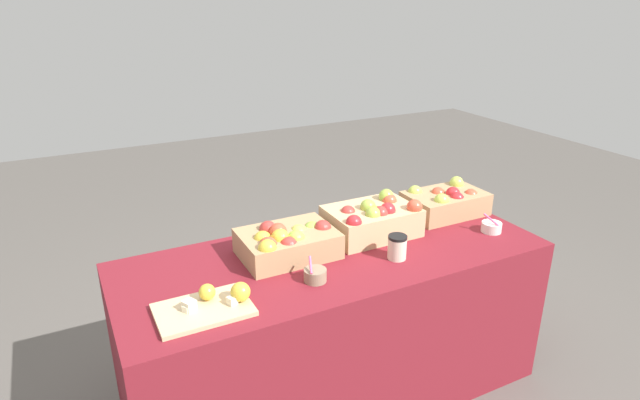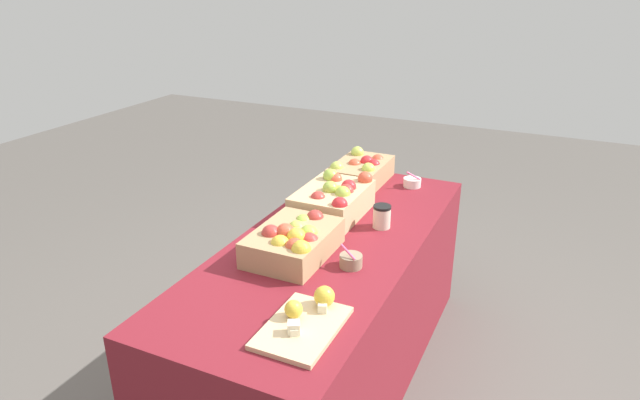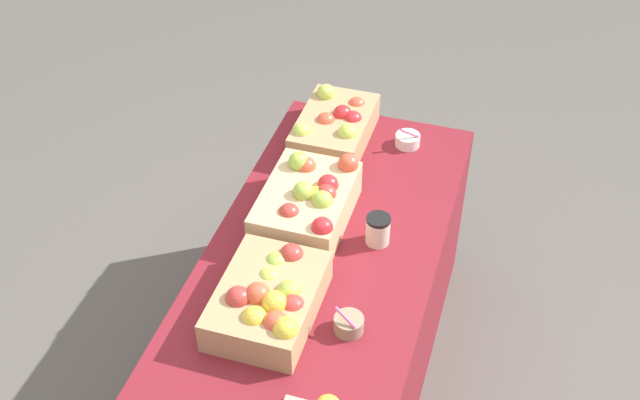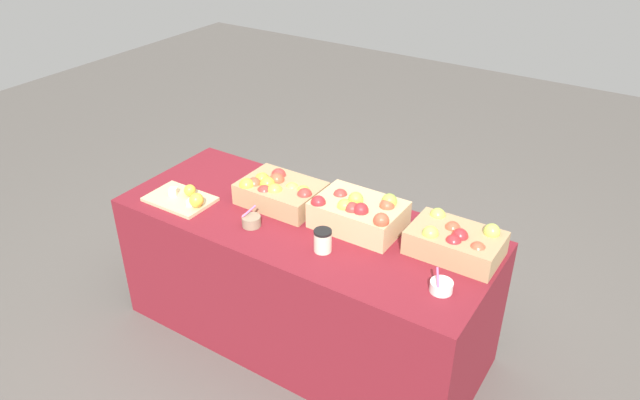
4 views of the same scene
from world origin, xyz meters
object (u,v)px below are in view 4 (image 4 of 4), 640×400
at_px(apple_crate_right, 279,191).
at_px(coffee_cup, 323,241).
at_px(cutting_board_front, 184,198).
at_px(sample_bowl_mid, 441,286).
at_px(apple_crate_left, 456,241).
at_px(apple_crate_middle, 358,213).
at_px(sample_bowl_near, 251,221).

bearing_deg(apple_crate_right, coffee_cup, -29.80).
bearing_deg(cutting_board_front, coffee_cup, 1.60).
distance_m(apple_crate_right, coffee_cup, 0.48).
distance_m(sample_bowl_mid, coffee_cup, 0.57).
distance_m(apple_crate_left, apple_crate_middle, 0.48).
bearing_deg(apple_crate_right, apple_crate_middle, 2.61).
bearing_deg(cutting_board_front, apple_crate_left, 13.52).
height_order(apple_crate_middle, sample_bowl_mid, apple_crate_middle).
height_order(apple_crate_right, sample_bowl_mid, apple_crate_right).
xyz_separation_m(apple_crate_left, cutting_board_front, (-1.34, -0.32, -0.04)).
height_order(sample_bowl_near, coffee_cup, coffee_cup).
bearing_deg(sample_bowl_near, apple_crate_left, 18.81).
distance_m(apple_crate_right, sample_bowl_mid, 1.00).
bearing_deg(cutting_board_front, sample_bowl_mid, 1.79).
xyz_separation_m(apple_crate_left, sample_bowl_mid, (0.06, -0.28, -0.04)).
height_order(apple_crate_left, sample_bowl_near, apple_crate_left).
relative_size(sample_bowl_near, sample_bowl_mid, 1.00).
relative_size(sample_bowl_mid, coffee_cup, 0.89).
distance_m(cutting_board_front, coffee_cup, 0.83).
height_order(apple_crate_left, apple_crate_middle, apple_crate_middle).
distance_m(apple_crate_left, cutting_board_front, 1.38).
distance_m(cutting_board_front, sample_bowl_near, 0.43).
bearing_deg(coffee_cup, apple_crate_left, 30.43).
bearing_deg(sample_bowl_near, apple_crate_middle, 31.41).
bearing_deg(sample_bowl_near, sample_bowl_mid, 1.85).
bearing_deg(apple_crate_middle, apple_crate_right, -177.39).
relative_size(apple_crate_left, cutting_board_front, 1.18).
xyz_separation_m(apple_crate_middle, apple_crate_right, (-0.45, -0.02, -0.01)).
bearing_deg(apple_crate_left, apple_crate_right, -176.10).
xyz_separation_m(apple_crate_middle, coffee_cup, (-0.04, -0.26, -0.03)).
height_order(apple_crate_middle, sample_bowl_near, apple_crate_middle).
xyz_separation_m(sample_bowl_mid, coffee_cup, (-0.57, -0.02, 0.03)).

